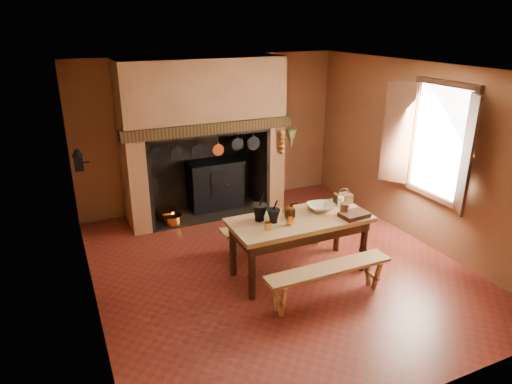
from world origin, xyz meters
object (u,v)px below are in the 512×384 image
(mixing_bowl, at_px, (320,207))
(iron_range, at_px, (216,184))
(bench_front, at_px, (329,275))
(wicker_basket, at_px, (343,198))
(work_table, at_px, (300,227))
(coffee_grinder, at_px, (290,212))

(mixing_bowl, bearing_deg, iron_range, 104.01)
(bench_front, bearing_deg, wicker_basket, 48.96)
(work_table, xyz_separation_m, bench_front, (0.00, -0.76, -0.35))
(wicker_basket, bearing_deg, work_table, -161.34)
(work_table, relative_size, wicker_basket, 7.80)
(work_table, height_order, mixing_bowl, mixing_bowl)
(work_table, distance_m, wicker_basket, 0.91)
(iron_range, bearing_deg, wicker_basket, -66.03)
(coffee_grinder, height_order, mixing_bowl, coffee_grinder)
(iron_range, xyz_separation_m, coffee_grinder, (0.15, -2.62, 0.43))
(coffee_grinder, distance_m, wicker_basket, 0.97)
(bench_front, relative_size, mixing_bowl, 4.67)
(coffee_grinder, height_order, wicker_basket, wicker_basket)
(wicker_basket, bearing_deg, iron_range, 117.73)
(coffee_grinder, relative_size, mixing_bowl, 0.54)
(iron_range, xyz_separation_m, bench_front, (0.25, -3.48, -0.12))
(iron_range, distance_m, work_table, 2.74)
(coffee_grinder, bearing_deg, bench_front, -64.95)
(bench_front, bearing_deg, iron_range, 94.11)
(work_table, bearing_deg, iron_range, 95.24)
(coffee_grinder, bearing_deg, mixing_bowl, 20.51)
(work_table, bearing_deg, wicker_basket, 14.90)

